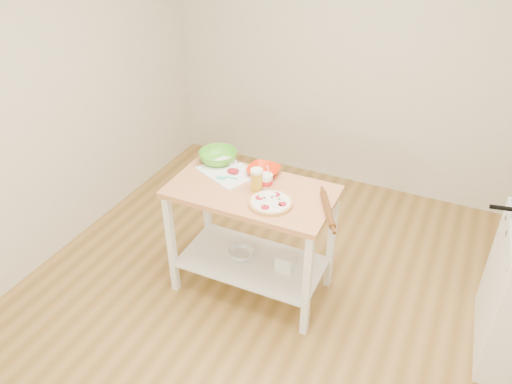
{
  "coord_description": "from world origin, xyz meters",
  "views": [
    {
      "loc": [
        0.94,
        -2.22,
        2.74
      ],
      "look_at": [
        -0.31,
        0.43,
        0.85
      ],
      "focal_mm": 35.0,
      "sensor_mm": 36.0,
      "label": 1
    }
  ],
  "objects_px": {
    "orange_bowl": "(264,171)",
    "rolling_pin": "(328,209)",
    "cutting_board": "(228,171)",
    "shelf_bin": "(286,262)",
    "knife": "(216,162)",
    "prep_island": "(252,219)",
    "yogurt_tub": "(266,181)",
    "spatula": "(227,178)",
    "green_bowl": "(218,157)",
    "beer_pint": "(257,180)",
    "shelf_glass_bowl": "(241,253)",
    "pizza": "(271,202)"
  },
  "relations": [
    {
      "from": "prep_island",
      "to": "rolling_pin",
      "type": "distance_m",
      "value": 0.62
    },
    {
      "from": "rolling_pin",
      "to": "shelf_glass_bowl",
      "type": "xyz_separation_m",
      "value": [
        -0.65,
        0.05,
        -0.63
      ]
    },
    {
      "from": "shelf_bin",
      "to": "green_bowl",
      "type": "bearing_deg",
      "value": 162.52
    },
    {
      "from": "yogurt_tub",
      "to": "green_bowl",
      "type": "bearing_deg",
      "value": 159.18
    },
    {
      "from": "yogurt_tub",
      "to": "spatula",
      "type": "bearing_deg",
      "value": -176.52
    },
    {
      "from": "pizza",
      "to": "knife",
      "type": "bearing_deg",
      "value": 151.57
    },
    {
      "from": "yogurt_tub",
      "to": "shelf_glass_bowl",
      "type": "distance_m",
      "value": 0.69
    },
    {
      "from": "yogurt_tub",
      "to": "rolling_pin",
      "type": "xyz_separation_m",
      "value": [
        0.47,
        -0.09,
        -0.03
      ]
    },
    {
      "from": "cutting_board",
      "to": "yogurt_tub",
      "type": "relative_size",
      "value": 2.51
    },
    {
      "from": "spatula",
      "to": "beer_pint",
      "type": "relative_size",
      "value": 0.89
    },
    {
      "from": "yogurt_tub",
      "to": "shelf_bin",
      "type": "xyz_separation_m",
      "value": [
        0.18,
        -0.02,
        -0.63
      ]
    },
    {
      "from": "pizza",
      "to": "beer_pint",
      "type": "relative_size",
      "value": 1.75
    },
    {
      "from": "orange_bowl",
      "to": "shelf_bin",
      "type": "relative_size",
      "value": 1.89
    },
    {
      "from": "cutting_board",
      "to": "yogurt_tub",
      "type": "height_order",
      "value": "yogurt_tub"
    },
    {
      "from": "yogurt_tub",
      "to": "cutting_board",
      "type": "bearing_deg",
      "value": 166.55
    },
    {
      "from": "green_bowl",
      "to": "shelf_bin",
      "type": "xyz_separation_m",
      "value": [
        0.65,
        -0.2,
        -0.62
      ]
    },
    {
      "from": "orange_bowl",
      "to": "green_bowl",
      "type": "bearing_deg",
      "value": 176.94
    },
    {
      "from": "green_bowl",
      "to": "shelf_glass_bowl",
      "type": "bearing_deg",
      "value": -37.46
    },
    {
      "from": "prep_island",
      "to": "spatula",
      "type": "relative_size",
      "value": 7.71
    },
    {
      "from": "spatula",
      "to": "orange_bowl",
      "type": "distance_m",
      "value": 0.27
    },
    {
      "from": "orange_bowl",
      "to": "beer_pint",
      "type": "distance_m",
      "value": 0.23
    },
    {
      "from": "pizza",
      "to": "green_bowl",
      "type": "relative_size",
      "value": 1.03
    },
    {
      "from": "spatula",
      "to": "shelf_bin",
      "type": "distance_m",
      "value": 0.76
    },
    {
      "from": "prep_island",
      "to": "shelf_glass_bowl",
      "type": "bearing_deg",
      "value": 174.36
    },
    {
      "from": "knife",
      "to": "rolling_pin",
      "type": "distance_m",
      "value": 0.98
    },
    {
      "from": "pizza",
      "to": "green_bowl",
      "type": "distance_m",
      "value": 0.68
    },
    {
      "from": "prep_island",
      "to": "cutting_board",
      "type": "bearing_deg",
      "value": 151.58
    },
    {
      "from": "prep_island",
      "to": "beer_pint",
      "type": "bearing_deg",
      "value": -0.6
    },
    {
      "from": "cutting_board",
      "to": "beer_pint",
      "type": "height_order",
      "value": "beer_pint"
    },
    {
      "from": "orange_bowl",
      "to": "green_bowl",
      "type": "distance_m",
      "value": 0.38
    },
    {
      "from": "spatula",
      "to": "shelf_bin",
      "type": "height_order",
      "value": "spatula"
    },
    {
      "from": "prep_island",
      "to": "pizza",
      "type": "distance_m",
      "value": 0.35
    },
    {
      "from": "cutting_board",
      "to": "prep_island",
      "type": "bearing_deg",
      "value": -4.96
    },
    {
      "from": "orange_bowl",
      "to": "beer_pint",
      "type": "relative_size",
      "value": 1.38
    },
    {
      "from": "beer_pint",
      "to": "shelf_glass_bowl",
      "type": "xyz_separation_m",
      "value": [
        -0.13,
        0.01,
        -0.69
      ]
    },
    {
      "from": "cutting_board",
      "to": "spatula",
      "type": "distance_m",
      "value": 0.11
    },
    {
      "from": "cutting_board",
      "to": "beer_pint",
      "type": "bearing_deg",
      "value": -1.63
    },
    {
      "from": "spatula",
      "to": "orange_bowl",
      "type": "height_order",
      "value": "orange_bowl"
    },
    {
      "from": "beer_pint",
      "to": "spatula",
      "type": "bearing_deg",
      "value": 171.44
    },
    {
      "from": "prep_island",
      "to": "pizza",
      "type": "bearing_deg",
      "value": -30.07
    },
    {
      "from": "orange_bowl",
      "to": "rolling_pin",
      "type": "relative_size",
      "value": 0.6
    },
    {
      "from": "pizza",
      "to": "shelf_bin",
      "type": "bearing_deg",
      "value": 65.17
    },
    {
      "from": "prep_island",
      "to": "orange_bowl",
      "type": "height_order",
      "value": "orange_bowl"
    },
    {
      "from": "green_bowl",
      "to": "beer_pint",
      "type": "distance_m",
      "value": 0.49
    },
    {
      "from": "prep_island",
      "to": "knife",
      "type": "bearing_deg",
      "value": 152.4
    },
    {
      "from": "cutting_board",
      "to": "shelf_bin",
      "type": "xyz_separation_m",
      "value": [
        0.51,
        -0.1,
        -0.59
      ]
    },
    {
      "from": "cutting_board",
      "to": "shelf_glass_bowl",
      "type": "xyz_separation_m",
      "value": [
        0.16,
        -0.13,
        -0.62
      ]
    },
    {
      "from": "knife",
      "to": "cutting_board",
      "type": "bearing_deg",
      "value": -47.35
    },
    {
      "from": "cutting_board",
      "to": "orange_bowl",
      "type": "distance_m",
      "value": 0.26
    },
    {
      "from": "prep_island",
      "to": "rolling_pin",
      "type": "xyz_separation_m",
      "value": [
        0.56,
        -0.04,
        0.27
      ]
    }
  ]
}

